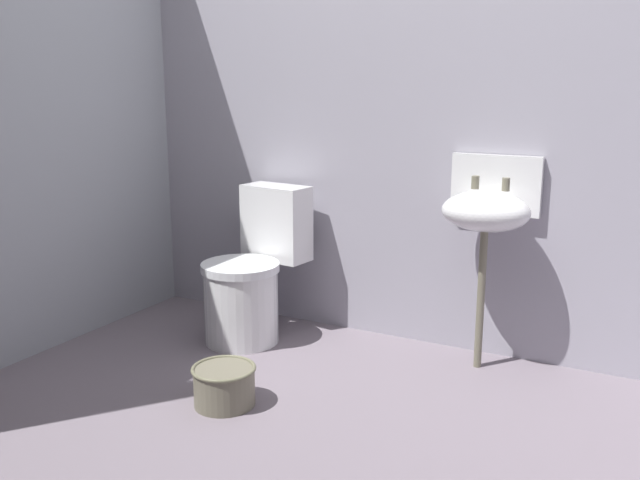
# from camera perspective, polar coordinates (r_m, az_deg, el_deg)

# --- Properties ---
(ground_plane) EXTENTS (3.36, 2.67, 0.08)m
(ground_plane) POSITION_cam_1_polar(r_m,az_deg,el_deg) (2.85, -2.77, -15.83)
(ground_plane) COLOR slate
(wall_back) EXTENTS (3.36, 0.10, 2.47)m
(wall_back) POSITION_cam_1_polar(r_m,az_deg,el_deg) (3.57, 6.92, 11.36)
(wall_back) COLOR #9995A2
(wall_back) RESTS_ON ground
(wall_left) EXTENTS (0.10, 2.47, 2.47)m
(wall_left) POSITION_cam_1_polar(r_m,az_deg,el_deg) (3.60, -24.01, 10.36)
(wall_left) COLOR #979BA3
(wall_left) RESTS_ON ground
(toilet_near_wall) EXTENTS (0.45, 0.63, 0.78)m
(toilet_near_wall) POSITION_cam_1_polar(r_m,az_deg,el_deg) (3.66, -5.58, -3.09)
(toilet_near_wall) COLOR silver
(toilet_near_wall) RESTS_ON ground
(sink) EXTENTS (0.42, 0.35, 0.99)m
(sink) POSITION_cam_1_polar(r_m,az_deg,el_deg) (3.26, 13.49, 2.44)
(sink) COLOR #6B6553
(sink) RESTS_ON ground
(bucket) EXTENTS (0.27, 0.27, 0.17)m
(bucket) POSITION_cam_1_polar(r_m,az_deg,el_deg) (3.00, -7.83, -11.62)
(bucket) COLOR #6B6553
(bucket) RESTS_ON ground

